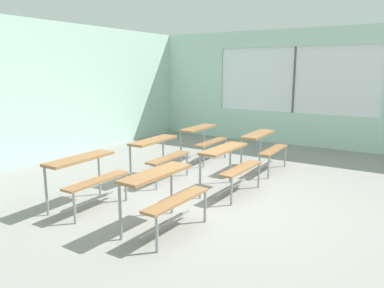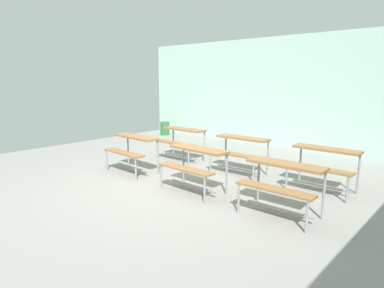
{
  "view_description": "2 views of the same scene",
  "coord_description": "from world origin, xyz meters",
  "views": [
    {
      "loc": [
        -4.65,
        -2.45,
        2.0
      ],
      "look_at": [
        0.53,
        0.83,
        0.74
      ],
      "focal_mm": 34.55,
      "sensor_mm": 36.0,
      "label": 1
    },
    {
      "loc": [
        4.18,
        -3.94,
        1.9
      ],
      "look_at": [
        0.17,
        0.51,
        0.72
      ],
      "focal_mm": 31.16,
      "sensor_mm": 36.0,
      "label": 2
    }
  ],
  "objects": [
    {
      "name": "ground",
      "position": [
        0.0,
        0.0,
        -0.03
      ],
      "size": [
        10.0,
        9.0,
        0.05
      ],
      "primitive_type": "cube",
      "color": "gray"
    },
    {
      "name": "desk_bench_r0c1",
      "position": [
        0.57,
        0.13,
        0.56
      ],
      "size": [
        1.11,
        0.61,
        0.74
      ],
      "rotation": [
        0.0,
        0.0,
        -0.02
      ],
      "color": "olive",
      "rests_on": "ground"
    },
    {
      "name": "desk_bench_r1c1",
      "position": [
        0.53,
        1.53,
        0.56
      ],
      "size": [
        1.12,
        0.63,
        0.74
      ],
      "rotation": [
        0.0,
        0.0,
        0.03
      ],
      "color": "olive",
      "rests_on": "ground"
    },
    {
      "name": "desk_bench_r0c0",
      "position": [
        -1.17,
        0.17,
        0.56
      ],
      "size": [
        1.12,
        0.62,
        0.74
      ],
      "rotation": [
        0.0,
        0.0,
        -0.03
      ],
      "color": "olive",
      "rests_on": "ground"
    },
    {
      "name": "wall_back",
      "position": [
        0.0,
        4.5,
        1.5
      ],
      "size": [
        10.0,
        0.12,
        3.0
      ],
      "primitive_type": "cube",
      "color": "silver",
      "rests_on": "ground"
    },
    {
      "name": "wall_right",
      "position": [
        5.0,
        -0.13,
        1.45
      ],
      "size": [
        0.12,
        9.0,
        3.0
      ],
      "color": "silver",
      "rests_on": "ground"
    },
    {
      "name": "desk_bench_r1c2",
      "position": [
        2.18,
        1.59,
        0.56
      ],
      "size": [
        1.11,
        0.61,
        0.74
      ],
      "rotation": [
        0.0,
        0.0,
        0.02
      ],
      "color": "olive",
      "rests_on": "ground"
    },
    {
      "name": "desk_bench_r0c2",
      "position": [
        2.14,
        0.17,
        0.56
      ],
      "size": [
        1.11,
        0.61,
        0.74
      ],
      "rotation": [
        0.0,
        0.0,
        0.02
      ],
      "color": "olive",
      "rests_on": "ground"
    },
    {
      "name": "desk_bench_r1c0",
      "position": [
        -1.14,
        1.58,
        0.56
      ],
      "size": [
        1.11,
        0.61,
        0.74
      ],
      "rotation": [
        0.0,
        0.0,
        0.02
      ],
      "color": "olive",
      "rests_on": "ground"
    }
  ]
}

